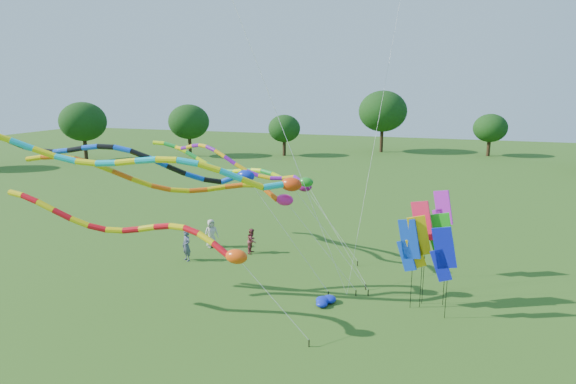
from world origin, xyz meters
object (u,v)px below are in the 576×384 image
(tube_kite_red, at_px, (152,232))
(tube_kite_orange, at_px, (187,183))
(person_b, at_px, (186,246))
(person_a, at_px, (211,233))
(person_c, at_px, (252,241))
(blue_nylon_heap, at_px, (325,301))

(tube_kite_red, xyz_separation_m, tube_kite_orange, (-0.13, 3.19, 1.46))
(tube_kite_red, distance_m, person_b, 8.02)
(person_a, xyz_separation_m, person_c, (2.84, -0.21, -0.13))
(tube_kite_red, relative_size, person_a, 7.38)
(tube_kite_red, bearing_deg, person_c, 85.76)
(tube_kite_red, relative_size, person_c, 8.68)
(tube_kite_red, distance_m, tube_kite_orange, 3.51)
(blue_nylon_heap, bearing_deg, person_b, 160.93)
(person_b, bearing_deg, blue_nylon_heap, 9.97)
(blue_nylon_heap, bearing_deg, person_c, 136.98)
(tube_kite_orange, bearing_deg, person_b, 108.21)
(tube_kite_red, relative_size, tube_kite_orange, 0.89)
(person_b, bearing_deg, person_c, 66.94)
(person_b, bearing_deg, tube_kite_red, -40.97)
(blue_nylon_heap, relative_size, person_a, 0.67)
(person_c, bearing_deg, blue_nylon_heap, -136.44)
(person_b, bearing_deg, person_a, 113.48)
(tube_kite_orange, height_order, blue_nylon_heap, tube_kite_orange)
(person_a, bearing_deg, person_c, -49.62)
(person_a, bearing_deg, blue_nylon_heap, -78.68)
(tube_kite_red, height_order, tube_kite_orange, tube_kite_orange)
(blue_nylon_heap, distance_m, person_c, 8.13)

